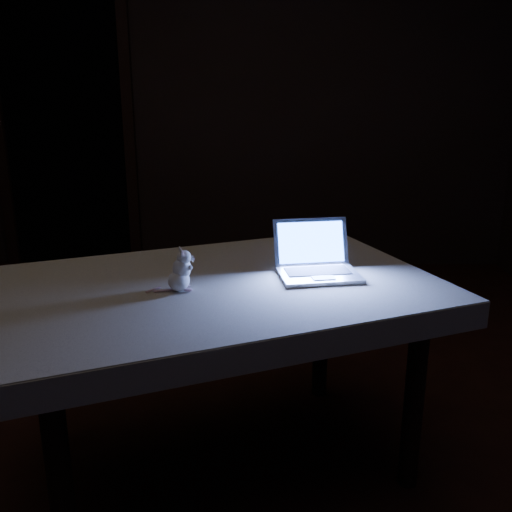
# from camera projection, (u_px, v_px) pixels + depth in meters

# --- Properties ---
(floor) EXTENTS (5.00, 5.00, 0.00)m
(floor) POSITION_uv_depth(u_px,v_px,m) (158.00, 459.00, 2.17)
(floor) COLOR black
(floor) RESTS_ON ground
(back_wall) EXTENTS (4.50, 0.04, 2.60)m
(back_wall) POSITION_uv_depth(u_px,v_px,m) (210.00, 95.00, 4.19)
(back_wall) COLOR black
(back_wall) RESTS_ON ground
(doorway) EXTENTS (1.06, 0.36, 2.13)m
(doorway) POSITION_uv_depth(u_px,v_px,m) (65.00, 127.00, 4.27)
(doorway) COLOR black
(doorway) RESTS_ON back_wall
(table) EXTENTS (1.57, 1.31, 0.72)m
(table) POSITION_uv_depth(u_px,v_px,m) (223.00, 379.00, 2.03)
(table) COLOR black
(table) RESTS_ON floor
(tablecloth) EXTENTS (1.59, 1.21, 0.09)m
(tablecloth) POSITION_uv_depth(u_px,v_px,m) (221.00, 297.00, 1.91)
(tablecloth) COLOR beige
(tablecloth) RESTS_ON table
(laptop) EXTENTS (0.31, 0.28, 0.18)m
(laptop) POSITION_uv_depth(u_px,v_px,m) (320.00, 252.00, 1.95)
(laptop) COLOR #AAAAAE
(laptop) RESTS_ON tablecloth
(plush_mouse) EXTENTS (0.12, 0.12, 0.14)m
(plush_mouse) POSITION_uv_depth(u_px,v_px,m) (178.00, 270.00, 1.83)
(plush_mouse) COLOR white
(plush_mouse) RESTS_ON tablecloth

